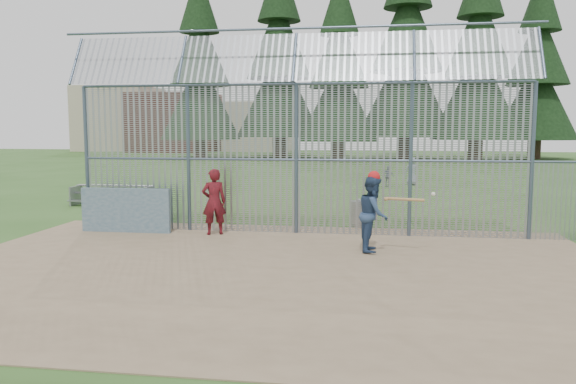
% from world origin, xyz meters
% --- Properties ---
extents(ground, '(120.00, 120.00, 0.00)m').
position_xyz_m(ground, '(0.00, 0.00, 0.00)').
color(ground, '#2D511E').
rests_on(ground, ground).
extents(dirt_infield, '(14.00, 10.00, 0.02)m').
position_xyz_m(dirt_infield, '(0.00, -0.50, 0.01)').
color(dirt_infield, '#756047').
rests_on(dirt_infield, ground).
extents(dugout_wall, '(2.50, 0.12, 1.20)m').
position_xyz_m(dugout_wall, '(-4.60, 2.90, 0.62)').
color(dugout_wall, '#38566B').
rests_on(dugout_wall, dirt_infield).
extents(batter, '(0.70, 0.87, 1.74)m').
position_xyz_m(batter, '(2.06, 1.49, 0.89)').
color(batter, navy).
rests_on(batter, dirt_infield).
extents(onlooker, '(0.76, 0.64, 1.76)m').
position_xyz_m(onlooker, '(-2.13, 2.94, 0.90)').
color(onlooker, maroon).
rests_on(onlooker, dirt_infield).
extents(bg_kid_standing, '(0.73, 0.52, 1.41)m').
position_xyz_m(bg_kid_standing, '(4.00, 17.29, 0.70)').
color(bg_kid_standing, gray).
rests_on(bg_kid_standing, ground).
extents(bg_kid_seated, '(0.65, 0.48, 1.02)m').
position_xyz_m(bg_kid_seated, '(2.80, 16.29, 0.51)').
color(bg_kid_seated, slate).
rests_on(bg_kid_seated, ground).
extents(batting_gear, '(1.49, 0.43, 0.67)m').
position_xyz_m(batting_gear, '(2.20, 1.46, 1.65)').
color(batting_gear, red).
rests_on(batting_gear, ground).
extents(trash_can, '(0.56, 0.56, 0.82)m').
position_xyz_m(trash_can, '(1.66, 4.78, 0.38)').
color(trash_can, gray).
rests_on(trash_can, ground).
extents(bleacher, '(3.00, 0.95, 0.72)m').
position_xyz_m(bleacher, '(-7.49, 7.99, 0.41)').
color(bleacher, slate).
rests_on(bleacher, ground).
extents(backstop_fence, '(20.09, 0.81, 5.30)m').
position_xyz_m(backstop_fence, '(1.81, 3.43, 2.36)').
color(backstop_fence, '#47566B').
rests_on(backstop_fence, ground).
extents(conifer_row, '(38.48, 12.26, 20.20)m').
position_xyz_m(conifer_row, '(1.93, 41.51, 10.83)').
color(conifer_row, '#332319').
rests_on(conifer_row, ground).
extents(distant_buildings, '(26.50, 10.50, 8.00)m').
position_xyz_m(distant_buildings, '(-23.18, 56.49, 3.60)').
color(distant_buildings, brown).
rests_on(distant_buildings, ground).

